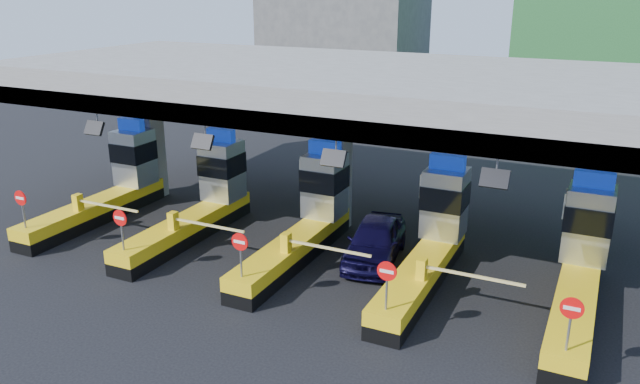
% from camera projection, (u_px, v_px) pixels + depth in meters
% --- Properties ---
extents(ground, '(120.00, 120.00, 0.00)m').
position_uv_depth(ground, '(305.00, 253.00, 24.67)').
color(ground, black).
rests_on(ground, ground).
extents(toll_canopy, '(28.00, 12.09, 7.00)m').
position_uv_depth(toll_canopy, '(336.00, 88.00, 25.18)').
color(toll_canopy, slate).
rests_on(toll_canopy, ground).
extents(toll_lane_far_left, '(4.43, 8.00, 4.16)m').
position_uv_depth(toll_lane_far_left, '(113.00, 184.00, 28.56)').
color(toll_lane_far_left, black).
rests_on(toll_lane_far_left, ground).
extents(toll_lane_left, '(4.43, 8.00, 4.16)m').
position_uv_depth(toll_lane_left, '(203.00, 199.00, 26.51)').
color(toll_lane_left, black).
rests_on(toll_lane_left, ground).
extents(toll_lane_center, '(4.43, 8.00, 4.16)m').
position_uv_depth(toll_lane_center, '(308.00, 218.00, 24.47)').
color(toll_lane_center, black).
rests_on(toll_lane_center, ground).
extents(toll_lane_right, '(4.43, 8.00, 4.16)m').
position_uv_depth(toll_lane_right, '(432.00, 239.00, 22.42)').
color(toll_lane_right, black).
rests_on(toll_lane_right, ground).
extents(toll_lane_far_right, '(4.43, 8.00, 4.16)m').
position_uv_depth(toll_lane_far_right, '(581.00, 264.00, 20.38)').
color(toll_lane_far_right, black).
rests_on(toll_lane_far_right, ground).
extents(van, '(2.63, 4.97, 1.61)m').
position_uv_depth(van, '(375.00, 241.00, 23.78)').
color(van, black).
rests_on(van, ground).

